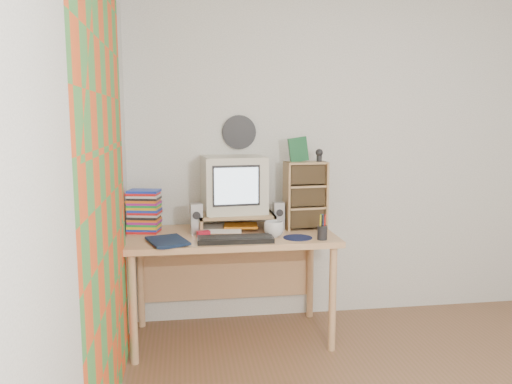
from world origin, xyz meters
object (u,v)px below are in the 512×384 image
object	(u,v)px
keyboard	(236,239)
cd_rack	(305,195)
crt_monitor	(234,185)
dvd_stack	(144,211)
diary	(150,241)
desk	(230,250)
mug	(274,229)

from	to	relation	value
keyboard	cd_rack	xyz separation A→B (m)	(0.53, 0.32, 0.22)
crt_monitor	dvd_stack	distance (m)	0.65
cd_rack	diary	xyz separation A→B (m)	(-1.06, -0.33, -0.21)
keyboard	diary	world-z (taller)	diary
desk	keyboard	world-z (taller)	keyboard
dvd_stack	diary	world-z (taller)	dvd_stack
keyboard	dvd_stack	bearing A→B (deg)	149.62
crt_monitor	mug	xyz separation A→B (m)	(0.23, -0.29, -0.27)
cd_rack	diary	bearing A→B (deg)	-167.54
desk	cd_rack	world-z (taller)	cd_rack
desk	dvd_stack	distance (m)	0.65
cd_rack	crt_monitor	bearing A→B (deg)	167.71
cd_rack	diary	distance (m)	1.13
keyboard	diary	distance (m)	0.53
desk	diary	bearing A→B (deg)	-149.65
desk	cd_rack	bearing A→B (deg)	1.96
desk	diary	distance (m)	0.63
diary	keyboard	bearing A→B (deg)	-17.08
cd_rack	desk	bearing A→B (deg)	177.43
desk	keyboard	distance (m)	0.33
keyboard	cd_rack	world-z (taller)	cd_rack
diary	dvd_stack	bearing A→B (deg)	81.45
keyboard	dvd_stack	world-z (taller)	dvd_stack
crt_monitor	diary	world-z (taller)	crt_monitor
diary	crt_monitor	bearing A→B (deg)	16.98
keyboard	diary	bearing A→B (deg)	-177.79
dvd_stack	cd_rack	size ratio (longest dim) A/B	0.62
crt_monitor	cd_rack	xyz separation A→B (m)	(0.50, -0.07, -0.08)
crt_monitor	dvd_stack	bearing A→B (deg)	176.09
mug	diary	xyz separation A→B (m)	(-0.80, -0.11, -0.03)
desk	mug	xyz separation A→B (m)	(0.27, -0.20, 0.19)
desk	crt_monitor	bearing A→B (deg)	65.90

